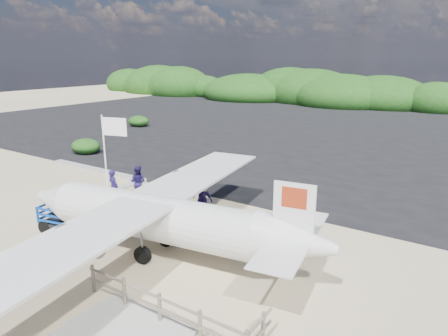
% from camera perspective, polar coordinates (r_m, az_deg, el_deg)
% --- Properties ---
extents(ground, '(160.00, 160.00, 0.00)m').
position_cam_1_polar(ground, '(19.82, -12.23, -7.67)').
color(ground, beige).
extents(asphalt_apron, '(90.00, 50.00, 0.04)m').
position_cam_1_polar(asphalt_apron, '(45.22, 15.97, 5.17)').
color(asphalt_apron, '#B2B2B2').
rests_on(asphalt_apron, ground).
extents(lagoon, '(9.00, 7.00, 0.40)m').
position_cam_1_polar(lagoon, '(27.44, -23.29, -2.04)').
color(lagoon, '#B2B2B2').
rests_on(lagoon, ground).
extents(walkway_pad, '(3.50, 2.50, 0.10)m').
position_cam_1_polar(walkway_pad, '(12.75, -14.13, -22.14)').
color(walkway_pad, '#B2B2B2').
rests_on(walkway_pad, ground).
extents(vegetation_band, '(124.00, 8.00, 4.40)m').
position_cam_1_polar(vegetation_band, '(69.26, 22.45, 8.03)').
color(vegetation_band, '#B2B2B2').
rests_on(vegetation_band, ground).
extents(fence, '(6.40, 2.00, 1.10)m').
position_cam_1_polar(fence, '(13.01, -9.07, -20.98)').
color(fence, '#B2B2B2').
rests_on(fence, ground).
extents(baggage_cart, '(3.38, 2.40, 1.53)m').
position_cam_1_polar(baggage_cart, '(19.65, -20.47, -8.56)').
color(baggage_cart, '#0B41B3').
rests_on(baggage_cart, ground).
extents(flagpole, '(1.18, 0.74, 5.48)m').
position_cam_1_polar(flagpole, '(18.32, -15.72, -9.91)').
color(flagpole, white).
rests_on(flagpole, ground).
extents(signboard, '(1.56, 0.50, 1.29)m').
position_cam_1_polar(signboard, '(17.16, -1.15, -11.10)').
color(signboard, '#4C3215').
rests_on(signboard, ground).
extents(crew_a, '(0.78, 0.59, 1.93)m').
position_cam_1_polar(crew_a, '(22.24, -15.50, -2.65)').
color(crew_a, '#1D1550').
rests_on(crew_a, ground).
extents(crew_b, '(1.12, 1.01, 1.89)m').
position_cam_1_polar(crew_b, '(22.86, -12.21, -1.98)').
color(crew_b, '#1D1550').
rests_on(crew_b, ground).
extents(crew_c, '(1.14, 0.48, 1.94)m').
position_cam_1_polar(crew_c, '(19.63, -3.06, -4.51)').
color(crew_c, '#1D1550').
rests_on(crew_c, ground).
extents(aircraft_small, '(9.28, 9.28, 2.37)m').
position_cam_1_polar(aircraft_small, '(56.04, 5.58, 7.61)').
color(aircraft_small, '#B2B2B2').
rests_on(aircraft_small, ground).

